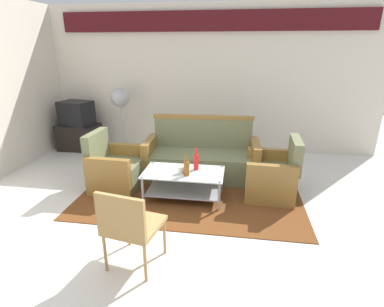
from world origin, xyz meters
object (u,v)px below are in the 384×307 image
object	(u,v)px
couch	(202,158)
armchair_left	(115,170)
bottle_red	(196,162)
television	(76,113)
coffee_table	(184,181)
wicker_chair	(129,223)
cup	(181,170)
tv_stand	(80,137)
armchair_right	(272,177)
pedestal_fan	(120,101)
bottle_brown	(187,168)

from	to	relation	value
couch	armchair_left	distance (m)	1.37
bottle_red	television	bearing A→B (deg)	147.29
coffee_table	wicker_chair	distance (m)	1.50
cup	tv_stand	world-z (taller)	tv_stand
couch	wicker_chair	xyz separation A→B (m)	(-0.40, -2.26, 0.18)
coffee_table	television	size ratio (longest dim) A/B	1.62
armchair_right	cup	size ratio (longest dim) A/B	8.50
couch	pedestal_fan	distance (m)	2.16
couch	pedestal_fan	bearing A→B (deg)	-34.10
couch	tv_stand	distance (m)	2.86
armchair_right	television	size ratio (longest dim) A/B	1.25
cup	coffee_table	bearing A→B (deg)	66.22
bottle_brown	pedestal_fan	distance (m)	2.63
bottle_red	wicker_chair	xyz separation A→B (m)	(-0.41, -1.57, -0.03)
wicker_chair	pedestal_fan	bearing A→B (deg)	122.43
coffee_table	wicker_chair	bearing A→B (deg)	-99.59
television	pedestal_fan	world-z (taller)	pedestal_fan
coffee_table	armchair_right	bearing A→B (deg)	13.64
armchair_right	bottle_red	xyz separation A→B (m)	(-1.07, -0.19, 0.24)
tv_stand	pedestal_fan	xyz separation A→B (m)	(0.93, 0.05, 0.75)
tv_stand	wicker_chair	bearing A→B (deg)	-55.31
armchair_right	cup	xyz separation A→B (m)	(-1.25, -0.36, 0.17)
couch	television	distance (m)	2.90
bottle_red	tv_stand	bearing A→B (deg)	147.33
pedestal_fan	wicker_chair	bearing A→B (deg)	-68.10
armchair_left	television	world-z (taller)	television
bottle_brown	pedestal_fan	xyz separation A→B (m)	(-1.65, 1.99, 0.50)
couch	cup	bearing A→B (deg)	75.73
bottle_red	bottle_brown	size ratio (longest dim) A/B	1.11
bottle_brown	wicker_chair	size ratio (longest dim) A/B	0.33
armchair_left	cup	world-z (taller)	armchair_left
couch	television	size ratio (longest dim) A/B	2.69
pedestal_fan	armchair_right	bearing A→B (deg)	-29.26
television	wicker_chair	distance (m)	4.00
pedestal_fan	wicker_chair	world-z (taller)	pedestal_fan
armchair_left	television	xyz separation A→B (m)	(-1.44, 1.62, 0.47)
couch	bottle_brown	distance (m)	0.94
coffee_table	pedestal_fan	world-z (taller)	pedestal_fan
bottle_brown	pedestal_fan	world-z (taller)	pedestal_fan
pedestal_fan	bottle_red	bearing A→B (deg)	-45.36
coffee_table	bottle_brown	size ratio (longest dim) A/B	3.97
bottle_brown	tv_stand	xyz separation A→B (m)	(-2.58, 1.94, -0.25)
couch	wicker_chair	distance (m)	2.30
armchair_right	wicker_chair	xyz separation A→B (m)	(-1.47, -1.76, 0.21)
armchair_left	coffee_table	bearing A→B (deg)	81.19
bottle_red	television	distance (m)	3.19
bottle_brown	cup	bearing A→B (deg)	149.46
armchair_left	television	bearing A→B (deg)	-136.47
bottle_brown	pedestal_fan	bearing A→B (deg)	129.70
cup	television	size ratio (longest dim) A/B	0.15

